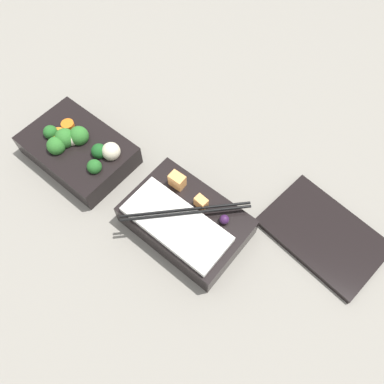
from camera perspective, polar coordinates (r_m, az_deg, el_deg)
ground_plane at (r=0.75m, az=-10.99°, el=0.09°), size 3.00×3.00×0.00m
bento_tray_vegetable at (r=0.79m, az=-16.94°, el=6.29°), size 0.22×0.15×0.08m
bento_tray_rice at (r=0.68m, az=-1.07°, el=-4.43°), size 0.22×0.17×0.08m
bento_lid at (r=0.73m, az=19.35°, el=-6.05°), size 0.23×0.17×0.01m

